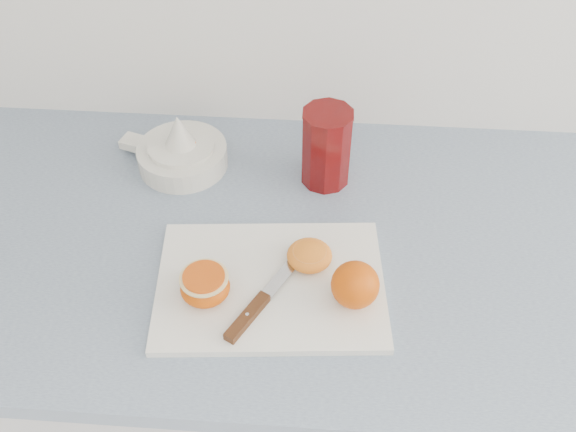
{
  "coord_description": "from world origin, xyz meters",
  "views": [
    {
      "loc": [
        -0.05,
        1.01,
        1.63
      ],
      "look_at": [
        -0.1,
        1.67,
        0.96
      ],
      "focal_mm": 40.0,
      "sensor_mm": 36.0,
      "label": 1
    }
  ],
  "objects_px": {
    "half_orange": "(205,286)",
    "cutting_board": "(271,284)",
    "citrus_juicer": "(181,152)",
    "counter": "(276,380)",
    "red_tumbler": "(326,150)"
  },
  "relations": [
    {
      "from": "half_orange",
      "to": "cutting_board",
      "type": "bearing_deg",
      "value": 19.23
    },
    {
      "from": "half_orange",
      "to": "citrus_juicer",
      "type": "bearing_deg",
      "value": 107.22
    },
    {
      "from": "counter",
      "to": "red_tumbler",
      "type": "distance_m",
      "value": 0.53
    },
    {
      "from": "counter",
      "to": "cutting_board",
      "type": "distance_m",
      "value": 0.46
    },
    {
      "from": "cutting_board",
      "to": "half_orange",
      "type": "bearing_deg",
      "value": -160.77
    },
    {
      "from": "counter",
      "to": "cutting_board",
      "type": "xyz_separation_m",
      "value": [
        0.01,
        -0.1,
        0.45
      ]
    },
    {
      "from": "counter",
      "to": "citrus_juicer",
      "type": "bearing_deg",
      "value": 137.77
    },
    {
      "from": "cutting_board",
      "to": "red_tumbler",
      "type": "height_order",
      "value": "red_tumbler"
    },
    {
      "from": "counter",
      "to": "half_orange",
      "type": "height_order",
      "value": "half_orange"
    },
    {
      "from": "citrus_juicer",
      "to": "red_tumbler",
      "type": "height_order",
      "value": "red_tumbler"
    },
    {
      "from": "citrus_juicer",
      "to": "red_tumbler",
      "type": "bearing_deg",
      "value": -4.27
    },
    {
      "from": "cutting_board",
      "to": "half_orange",
      "type": "relative_size",
      "value": 4.68
    },
    {
      "from": "cutting_board",
      "to": "red_tumbler",
      "type": "relative_size",
      "value": 2.37
    },
    {
      "from": "cutting_board",
      "to": "half_orange",
      "type": "height_order",
      "value": "half_orange"
    },
    {
      "from": "citrus_juicer",
      "to": "cutting_board",
      "type": "bearing_deg",
      "value": -55.49
    }
  ]
}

